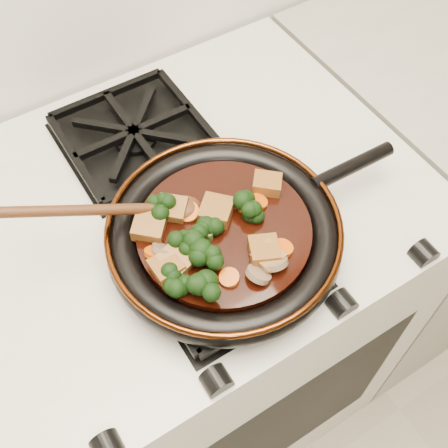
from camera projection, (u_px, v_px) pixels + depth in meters
stove at (191, 320)px, 1.24m from camera, size 0.76×0.60×0.90m
burner_grate_front at (225, 259)px, 0.79m from camera, size 0.23×0.23×0.03m
burner_grate_back at (135, 136)px, 0.92m from camera, size 0.23×0.23×0.03m
skillet at (225, 234)px, 0.78m from camera, size 0.46×0.33×0.05m
braising_sauce at (224, 233)px, 0.77m from camera, size 0.24×0.24×0.02m
tofu_cube_0 at (177, 260)px, 0.73m from camera, size 0.05×0.05×0.03m
tofu_cube_1 at (264, 251)px, 0.74m from camera, size 0.05×0.06×0.03m
tofu_cube_2 at (216, 211)px, 0.77m from camera, size 0.06×0.06×0.02m
tofu_cube_3 at (268, 258)px, 0.73m from camera, size 0.04×0.04×0.02m
tofu_cube_4 at (267, 184)px, 0.80m from camera, size 0.05×0.05×0.02m
tofu_cube_5 at (172, 209)px, 0.77m from camera, size 0.05×0.06×0.03m
tofu_cube_6 at (167, 268)px, 0.72m from camera, size 0.04×0.04×0.03m
tofu_cube_7 at (149, 227)px, 0.76m from camera, size 0.06×0.06×0.03m
broccoli_floret_0 at (206, 289)px, 0.70m from camera, size 0.08×0.08×0.07m
broccoli_floret_1 at (179, 278)px, 0.71m from camera, size 0.08×0.07×0.07m
broccoli_floret_2 at (185, 247)px, 0.74m from camera, size 0.08×0.08×0.06m
broccoli_floret_3 at (209, 258)px, 0.73m from camera, size 0.08×0.09×0.07m
broccoli_floret_4 at (250, 210)px, 0.77m from camera, size 0.08×0.08×0.06m
broccoli_floret_5 at (161, 207)px, 0.77m from camera, size 0.08×0.08×0.06m
broccoli_floret_6 at (209, 234)px, 0.75m from camera, size 0.06×0.06×0.05m
carrot_coin_0 at (154, 252)px, 0.74m from camera, size 0.03×0.03×0.02m
carrot_coin_1 at (188, 212)px, 0.78m from camera, size 0.03×0.03×0.02m
carrot_coin_2 at (282, 248)px, 0.74m from camera, size 0.03×0.03×0.01m
carrot_coin_3 at (258, 202)px, 0.79m from camera, size 0.03×0.03×0.02m
carrot_coin_4 at (229, 278)px, 0.72m from camera, size 0.03×0.03×0.01m
carrot_coin_5 at (246, 205)px, 0.78m from camera, size 0.03×0.03×0.01m
mushroom_slice_0 at (274, 263)px, 0.73m from camera, size 0.04×0.04×0.03m
mushroom_slice_1 at (258, 274)px, 0.72m from camera, size 0.04×0.04×0.03m
mushroom_slice_2 at (165, 250)px, 0.74m from camera, size 0.05×0.05×0.03m
wooden_spoon at (131, 209)px, 0.75m from camera, size 0.15×0.07×0.25m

